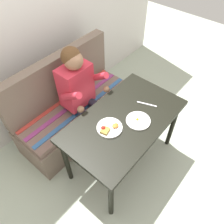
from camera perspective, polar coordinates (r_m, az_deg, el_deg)
The scene contains 8 objects.
ground_plane at distance 2.69m, azimuth 2.50°, elevation -11.85°, with size 8.00×8.00×0.00m, color #ACB7A1.
back_wall at distance 2.55m, azimuth -21.18°, elevation 21.24°, with size 4.40×0.10×2.60m, color silver.
table at distance 2.16m, azimuth 3.06°, elevation -3.18°, with size 1.20×0.70×0.73m.
couch at distance 2.76m, azimuth -9.83°, elevation 0.68°, with size 1.44×0.56×1.00m.
person at distance 2.38m, azimuth -7.92°, elevation 5.62°, with size 0.45×0.61×1.21m.
plate_breakfast at distance 2.01m, azimuth -0.75°, elevation -4.06°, with size 0.23×0.23×0.05m.
plate_eggs at distance 2.08m, azimuth 6.68°, elevation -2.19°, with size 0.23×0.23×0.04m.
knife at distance 2.25m, azimuth 8.84°, elevation 2.01°, with size 0.01×0.20×0.01m, color silver.
Camera 1 is at (-1.11, -0.78, 2.33)m, focal length 35.91 mm.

